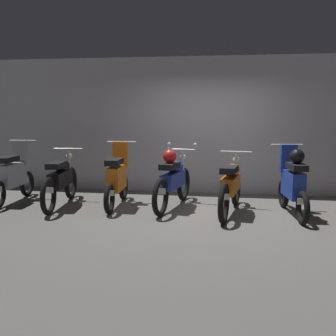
{
  "coord_description": "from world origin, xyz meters",
  "views": [
    {
      "loc": [
        0.52,
        -6.79,
        1.78
      ],
      "look_at": [
        -0.59,
        0.33,
        0.75
      ],
      "focal_mm": 43.89,
      "sensor_mm": 36.0,
      "label": 1
    }
  ],
  "objects_px": {
    "motorbike_slot_2": "(117,178)",
    "motorbike_slot_5": "(293,182)",
    "motorbike_slot_0": "(13,175)",
    "motorbike_slot_4": "(231,185)",
    "motorbike_slot_1": "(61,180)",
    "motorbike_slot_3": "(173,179)"
  },
  "relations": [
    {
      "from": "motorbike_slot_3",
      "to": "motorbike_slot_5",
      "type": "bearing_deg",
      "value": -6.03
    },
    {
      "from": "motorbike_slot_1",
      "to": "motorbike_slot_5",
      "type": "distance_m",
      "value": 4.14
    },
    {
      "from": "motorbike_slot_5",
      "to": "motorbike_slot_0",
      "type": "bearing_deg",
      "value": 177.68
    },
    {
      "from": "motorbike_slot_0",
      "to": "motorbike_slot_4",
      "type": "bearing_deg",
      "value": -3.53
    },
    {
      "from": "motorbike_slot_0",
      "to": "motorbike_slot_3",
      "type": "distance_m",
      "value": 3.11
    },
    {
      "from": "motorbike_slot_0",
      "to": "motorbike_slot_5",
      "type": "bearing_deg",
      "value": -2.32
    },
    {
      "from": "motorbike_slot_1",
      "to": "motorbike_slot_2",
      "type": "bearing_deg",
      "value": 8.34
    },
    {
      "from": "motorbike_slot_3",
      "to": "motorbike_slot_4",
      "type": "xyz_separation_m",
      "value": [
        1.04,
        -0.26,
        -0.04
      ]
    },
    {
      "from": "motorbike_slot_0",
      "to": "motorbike_slot_3",
      "type": "bearing_deg",
      "value": 0.16
    },
    {
      "from": "motorbike_slot_5",
      "to": "motorbike_slot_2",
      "type": "bearing_deg",
      "value": 176.58
    },
    {
      "from": "motorbike_slot_4",
      "to": "motorbike_slot_5",
      "type": "bearing_deg",
      "value": 2.56
    },
    {
      "from": "motorbike_slot_1",
      "to": "motorbike_slot_5",
      "type": "height_order",
      "value": "motorbike_slot_5"
    },
    {
      "from": "motorbike_slot_0",
      "to": "motorbike_slot_2",
      "type": "distance_m",
      "value": 2.07
    },
    {
      "from": "motorbike_slot_1",
      "to": "motorbike_slot_3",
      "type": "bearing_deg",
      "value": 5.09
    },
    {
      "from": "motorbike_slot_2",
      "to": "motorbike_slot_5",
      "type": "bearing_deg",
      "value": -3.42
    },
    {
      "from": "motorbike_slot_4",
      "to": "motorbike_slot_5",
      "type": "distance_m",
      "value": 1.03
    },
    {
      "from": "motorbike_slot_1",
      "to": "motorbike_slot_2",
      "type": "distance_m",
      "value": 1.05
    },
    {
      "from": "motorbike_slot_3",
      "to": "motorbike_slot_2",
      "type": "bearing_deg",
      "value": -178.19
    },
    {
      "from": "motorbike_slot_3",
      "to": "motorbike_slot_5",
      "type": "height_order",
      "value": "motorbike_slot_5"
    },
    {
      "from": "motorbike_slot_0",
      "to": "motorbike_slot_5",
      "type": "distance_m",
      "value": 5.18
    },
    {
      "from": "motorbike_slot_4",
      "to": "motorbike_slot_5",
      "type": "xyz_separation_m",
      "value": [
        1.03,
        0.05,
        0.08
      ]
    },
    {
      "from": "motorbike_slot_1",
      "to": "motorbike_slot_3",
      "type": "xyz_separation_m",
      "value": [
        2.08,
        0.18,
        0.04
      ]
    }
  ]
}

